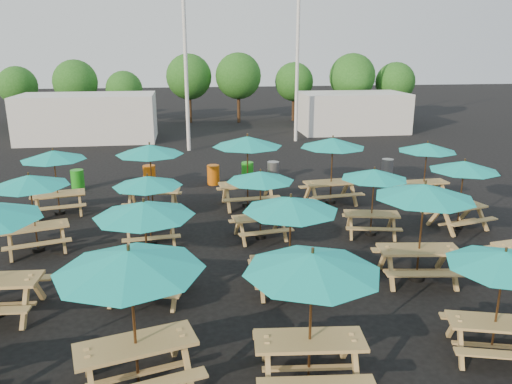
{
  "coord_description": "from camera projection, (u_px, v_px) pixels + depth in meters",
  "views": [
    {
      "loc": [
        -2.13,
        -13.55,
        5.53
      ],
      "look_at": [
        0.0,
        1.5,
        1.1
      ],
      "focal_mm": 35.0,
      "sensor_mm": 36.0,
      "label": 1
    }
  ],
  "objects": [
    {
      "name": "picnic_unit_10",
      "position": [
        261.0,
        180.0,
        14.5
      ],
      "size": [
        2.29,
        2.29,
        2.09
      ],
      "rotation": [
        0.0,
        0.0,
        0.16
      ],
      "color": "tan",
      "rests_on": "ground"
    },
    {
      "name": "tree_0",
      "position": [
        18.0,
        86.0,
        36.03
      ],
      "size": [
        2.8,
        2.8,
        4.24
      ],
      "color": "#382314",
      "rests_on": "ground"
    },
    {
      "name": "event_tent_1",
      "position": [
        352.0,
        112.0,
        33.63
      ],
      "size": [
        7.0,
        4.0,
        2.6
      ],
      "primitive_type": "cube",
      "color": "silver",
      "rests_on": "ground"
    },
    {
      "name": "tree_7",
      "position": [
        395.0,
        82.0,
        37.5
      ],
      "size": [
        2.95,
        2.95,
        4.48
      ],
      "color": "#382314",
      "rests_on": "ground"
    },
    {
      "name": "picnic_unit_7",
      "position": [
        150.0,
        153.0,
        16.84
      ],
      "size": [
        2.51,
        2.51,
        2.4
      ],
      "rotation": [
        0.0,
        0.0,
        -0.1
      ],
      "color": "tan",
      "rests_on": "ground"
    },
    {
      "name": "mast_1",
      "position": [
        298.0,
        39.0,
        28.85
      ],
      "size": [
        0.2,
        0.2,
        12.0
      ],
      "primitive_type": "cylinder",
      "color": "silver",
      "rests_on": "ground"
    },
    {
      "name": "picnic_unit_11",
      "position": [
        247.0,
        145.0,
        17.4
      ],
      "size": [
        2.67,
        2.67,
        2.57
      ],
      "rotation": [
        0.0,
        0.0,
        0.09
      ],
      "color": "tan",
      "rests_on": "ground"
    },
    {
      "name": "waste_bin_1",
      "position": [
        149.0,
        175.0,
        20.72
      ],
      "size": [
        0.51,
        0.51,
        0.82
      ],
      "primitive_type": "cylinder",
      "color": "#CB5D0B",
      "rests_on": "ground"
    },
    {
      "name": "picnic_unit_6",
      "position": [
        148.0,
        185.0,
        14.06
      ],
      "size": [
        2.17,
        2.17,
        2.06
      ],
      "rotation": [
        0.0,
        0.0,
        0.1
      ],
      "color": "tan",
      "rests_on": "ground"
    },
    {
      "name": "ground",
      "position": [
        263.0,
        242.0,
        14.72
      ],
      "size": [
        120.0,
        120.0,
        0.0
      ],
      "primitive_type": "plane",
      "color": "black",
      "rests_on": "ground"
    },
    {
      "name": "tree_6",
      "position": [
        352.0,
        77.0,
        36.9
      ],
      "size": [
        3.38,
        3.38,
        5.13
      ],
      "color": "#382314",
      "rests_on": "ground"
    },
    {
      "name": "tree_3",
      "position": [
        189.0,
        77.0,
        37.02
      ],
      "size": [
        3.36,
        3.36,
        5.09
      ],
      "color": "#382314",
      "rests_on": "ground"
    },
    {
      "name": "picnic_unit_19",
      "position": [
        427.0,
        150.0,
        18.14
      ],
      "size": [
        2.25,
        2.25,
        2.2
      ],
      "rotation": [
        0.0,
        0.0,
        0.07
      ],
      "color": "tan",
      "rests_on": "ground"
    },
    {
      "name": "picnic_unit_5",
      "position": [
        144.0,
        214.0,
        10.88
      ],
      "size": [
        2.71,
        2.71,
        2.32
      ],
      "rotation": [
        0.0,
        0.0,
        -0.25
      ],
      "color": "tan",
      "rests_on": "ground"
    },
    {
      "name": "tree_1",
      "position": [
        75.0,
        82.0,
        35.25
      ],
      "size": [
        3.11,
        3.11,
        4.72
      ],
      "color": "#382314",
      "rests_on": "ground"
    },
    {
      "name": "waste_bin_2",
      "position": [
        213.0,
        175.0,
        20.77
      ],
      "size": [
        0.51,
        0.51,
        0.82
      ],
      "primitive_type": "cylinder",
      "color": "#CB5D0B",
      "rests_on": "ground"
    },
    {
      "name": "picnic_unit_15",
      "position": [
        333.0,
        146.0,
        17.78
      ],
      "size": [
        2.61,
        2.61,
        2.45
      ],
      "rotation": [
        0.0,
        0.0,
        0.12
      ],
      "color": "tan",
      "rests_on": "ground"
    },
    {
      "name": "tree_2",
      "position": [
        124.0,
        89.0,
        35.61
      ],
      "size": [
        2.59,
        2.59,
        3.93
      ],
      "color": "#382314",
      "rests_on": "ground"
    },
    {
      "name": "waste_bin_3",
      "position": [
        247.0,
        172.0,
        21.3
      ],
      "size": [
        0.51,
        0.51,
        0.82
      ],
      "primitive_type": "cylinder",
      "color": "#1F991B",
      "rests_on": "ground"
    },
    {
      "name": "picnic_unit_13",
      "position": [
        424.0,
        196.0,
        11.73
      ],
      "size": [
        2.66,
        2.66,
        2.47
      ],
      "rotation": [
        0.0,
        0.0,
        -0.13
      ],
      "color": "tan",
      "rests_on": "ground"
    },
    {
      "name": "picnic_unit_2",
      "position": [
        30.0,
        185.0,
        13.53
      ],
      "size": [
        2.66,
        2.66,
        2.23
      ],
      "rotation": [
        0.0,
        0.0,
        0.29
      ],
      "color": "tan",
      "rests_on": "ground"
    },
    {
      "name": "tree_5",
      "position": [
        294.0,
        82.0,
        38.18
      ],
      "size": [
        2.94,
        2.94,
        4.45
      ],
      "color": "#382314",
      "rests_on": "ground"
    },
    {
      "name": "mast_0",
      "position": [
        185.0,
        38.0,
        26.08
      ],
      "size": [
        0.2,
        0.2,
        12.0
      ],
      "primitive_type": "cylinder",
      "color": "silver",
      "rests_on": "ground"
    },
    {
      "name": "waste_bin_0",
      "position": [
        78.0,
        180.0,
        19.98
      ],
      "size": [
        0.51,
        0.51,
        0.82
      ],
      "primitive_type": "cylinder",
      "color": "#1F991B",
      "rests_on": "ground"
    },
    {
      "name": "waste_bin_5",
      "position": [
        387.0,
        168.0,
        21.89
      ],
      "size": [
        0.51,
        0.51,
        0.82
      ],
      "primitive_type": "cylinder",
      "color": "gray",
      "rests_on": "ground"
    },
    {
      "name": "picnic_unit_12",
      "position": [
        504.0,
        265.0,
        8.79
      ],
      "size": [
        2.5,
        2.5,
        2.11
      ],
      "rotation": [
        0.0,
        0.0,
        -0.28
      ],
      "color": "tan",
      "rests_on": "ground"
    },
    {
      "name": "picnic_unit_8",
      "position": [
        312.0,
        269.0,
        8.04
      ],
      "size": [
        2.49,
        2.49,
        2.39
      ],
      "rotation": [
        0.0,
        0.0,
        -0.09
      ],
      "color": "tan",
      "rests_on": "ground"
    },
    {
      "name": "picnic_unit_3",
      "position": [
        54.0,
        158.0,
        16.63
      ],
      "size": [
        2.54,
        2.54,
        2.25
      ],
      "rotation": [
        0.0,
        0.0,
        0.2
      ],
      "color": "tan",
      "rests_on": "ground"
    },
    {
      "name": "tree_4",
      "position": [
        238.0,
        76.0,
        37.07
      ],
      "size": [
        3.41,
        3.41,
        5.17
      ],
      "color": "#382314",
      "rests_on": "ground"
    },
    {
      "name": "waste_bin_4",
      "position": [
        273.0,
        171.0,
        21.39
      ],
      "size": [
        0.51,
        0.51,
        0.82
      ],
      "primitive_type": "cylinder",
      "color": "gray",
      "rests_on": "ground"
    },
    {
      "name": "picnic_unit_9",
      "position": [
        291.0,
        209.0,
        11.28
      ],
      "size": [
        2.25,
        2.25,
        2.3
      ],
      "rotation": [
        0.0,
        0.0,
        -0.02
      ],
      "color": "tan",
      "rests_on": "ground"
    },
    {
      "name": "picnic_unit_4",
      "position": [
        130.0,
        268.0,
        7.84
      ],
      "size": [
        2.94,
        2.94,
        2.51
      ],
      "rotation": [
        0.0,
        0.0,
        0.26
      ],
      "color": "tan",
      "rests_on": "ground"
    },
    {
      "name": "picnic_unit_14",
      "position": [
        374.0,
        177.0,
        14.77
      ],
      "size": [
        2.38,
        2.38,
        2.08
      ],
      "rotation": [
        0.0,
        0.0,
        -0.22
      ],
      "color": "tan",
      "rests_on": "ground"
    },
    {
      "name": "picnic_unit_18",
      "position": [
        464.0,
        169.0,
        15.29
      ],
      "size": [
        2.56,
        2.56,
        2.2
      ],
      "rotation": [
        0.0,
        0.0,
        0.25
      ],
      "color": "tan",
      "rests_on": "ground"
    },
    {
      "name": "event_tent_0",
      "position": [
        88.0,
        118.0,
        30.36
      ],
      "size": [
        8.0,
        4.0,
        2.8
      ],
      "primitive_type": "cube",
      "color": "silver",
      "rests_on": "ground"
    }
  ]
}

